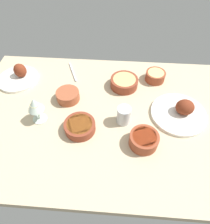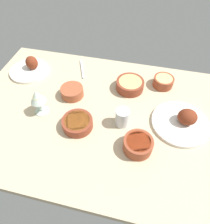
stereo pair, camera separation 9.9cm
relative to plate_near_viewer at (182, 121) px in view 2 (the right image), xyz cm
name	(u,v)px [view 2 (the right image)]	position (x,y,z in cm)	size (l,w,h in cm)	color
dining_table	(105,117)	(-37.15, -2.78, -4.13)	(140.00, 90.00, 4.00)	#C6B28E
plate_near_viewer	(182,121)	(0.00, 0.00, 0.00)	(27.37, 27.37, 8.89)	white
plate_center_main	(30,68)	(-88.88, 20.19, 0.07)	(23.07, 23.07, 9.42)	white
bowl_soup	(77,123)	(-48.12, -12.68, 0.42)	(14.47, 14.47, 4.64)	brown
bowl_pasta	(130,85)	(-28.08, 18.73, 0.77)	(15.19, 15.19, 5.32)	brown
bowl_cream	(72,91)	(-57.42, 6.46, 0.65)	(12.08, 12.08, 5.09)	#A35133
bowl_sauce	(138,144)	(-19.02, -18.21, 1.13)	(12.80, 12.80, 6.01)	brown
bowl_potatoes	(163,81)	(-10.31, 25.54, 0.81)	(11.11, 11.11, 5.39)	brown
wine_glass	(37,98)	(-68.74, -7.96, 7.79)	(7.60, 7.60, 14.00)	silver
water_tumbler	(122,117)	(-28.05, -6.26, 2.48)	(6.56, 6.56, 9.23)	silver
fork_loose	(82,69)	(-59.05, 28.69, -1.73)	(18.11, 0.90, 0.80)	silver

